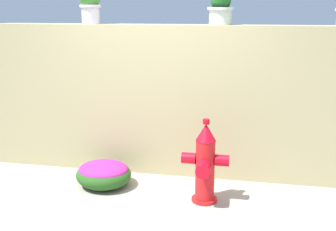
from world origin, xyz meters
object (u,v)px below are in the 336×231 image
(potted_plant_1, at_px, (90,1))
(fire_hydrant, at_px, (205,164))
(potted_plant_2, at_px, (221,6))
(flower_bush_left, at_px, (104,173))

(potted_plant_1, bearing_deg, fire_hydrant, -26.42)
(potted_plant_2, distance_m, flower_bush_left, 2.31)
(fire_hydrant, bearing_deg, flower_bush_left, 171.97)
(flower_bush_left, bearing_deg, potted_plant_1, 117.16)
(potted_plant_2, relative_size, flower_bush_left, 0.59)
(fire_hydrant, bearing_deg, potted_plant_1, 153.58)
(potted_plant_1, distance_m, flower_bush_left, 2.02)
(potted_plant_2, height_order, fire_hydrant, potted_plant_2)
(fire_hydrant, xyz_separation_m, flower_bush_left, (-1.18, 0.17, -0.26))
(potted_plant_2, bearing_deg, potted_plant_1, -178.46)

